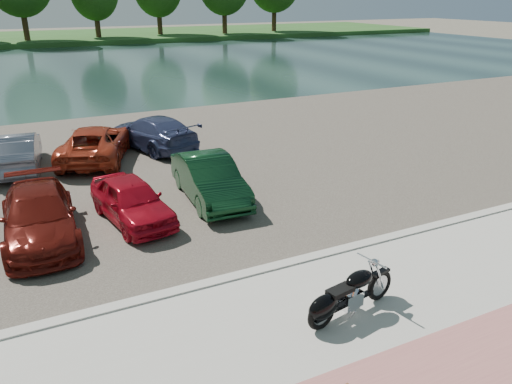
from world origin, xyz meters
The scene contains 14 objects.
ground centered at (0.00, 0.00, 0.00)m, with size 200.00×200.00×0.00m, color #595447.
promenade centered at (0.00, -1.00, 0.05)m, with size 60.00×6.00×0.10m, color #AEACA4.
pink_path centered at (0.00, -2.50, 0.10)m, with size 60.00×2.00×0.01m, color #9C5859.
kerb centered at (0.00, 2.00, 0.07)m, with size 60.00×0.30×0.14m, color #AEACA4.
parking_lot centered at (0.00, 11.00, 0.02)m, with size 60.00×18.00×0.04m, color #3C3630.
river centered at (0.00, 40.00, 0.00)m, with size 120.00×40.00×0.00m, color #1A302E.
far_bank centered at (0.00, 72.00, 0.30)m, with size 120.00×24.00×0.60m, color #1F4518.
motorcycle centered at (-0.80, -0.32, 0.56)m, with size 2.31×0.84×1.05m.
car_3 centered at (-5.86, 6.09, 0.69)m, with size 1.81×4.45×1.29m, color #56120C.
car_4 centered at (-3.44, 6.17, 0.66)m, with size 1.46×3.63×1.24m, color #A70B1B.
car_5 centered at (-0.89, 6.68, 0.73)m, with size 1.46×4.18×1.38m, color #0D3219.
car_9 centered at (-6.15, 12.44, 0.72)m, with size 1.45×4.16×1.37m, color slate.
car_10 centered at (-3.38, 12.39, 0.71)m, with size 2.23×4.83×1.34m, color #A2311B.
car_11 centered at (-0.97, 12.96, 0.72)m, with size 1.90×4.67×1.36m, color navy.
Camera 1 is at (-5.99, -6.98, 6.05)m, focal length 35.00 mm.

